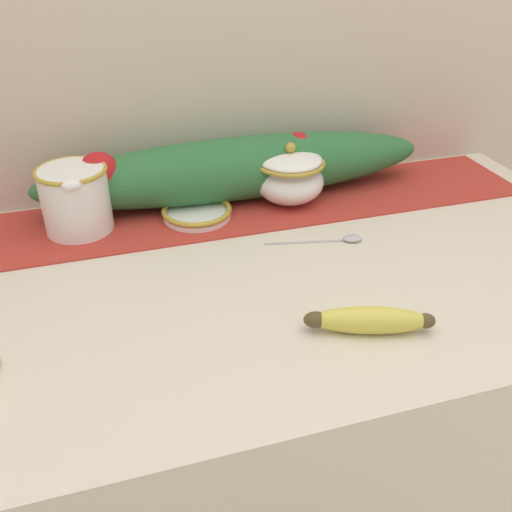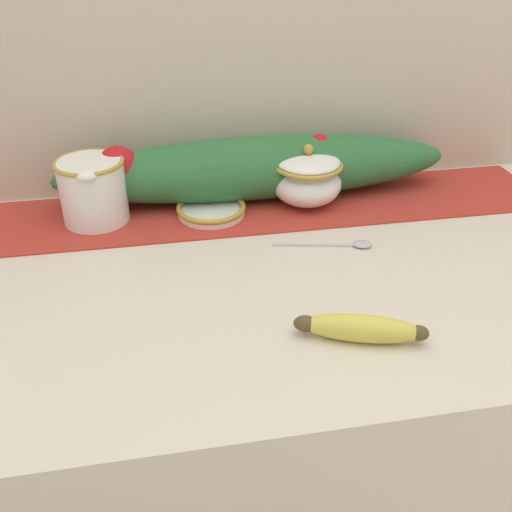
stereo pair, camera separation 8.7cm
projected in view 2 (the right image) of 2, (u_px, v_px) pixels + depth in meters
countertop at (279, 455)px, 1.17m from camera, size 1.26×0.69×0.92m
back_wall at (247, 44)px, 1.09m from camera, size 2.06×0.04×2.40m
table_runner at (260, 207)px, 1.12m from camera, size 1.16×0.22×0.00m
cream_pitcher at (93, 189)px, 1.04m from camera, size 0.13×0.15×0.12m
sugar_bowl at (307, 178)px, 1.11m from camera, size 0.14×0.14×0.12m
small_dish at (211, 209)px, 1.09m from camera, size 0.13×0.13×0.02m
banana at (360, 328)px, 0.77m from camera, size 0.18×0.09×0.04m
spoon at (354, 244)px, 0.99m from camera, size 0.17×0.05×0.01m
poinsettia_garland at (254, 167)px, 1.13m from camera, size 0.79×0.14×0.13m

